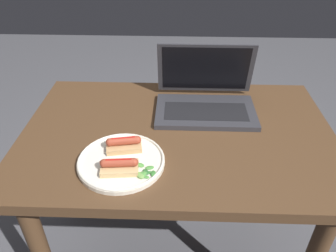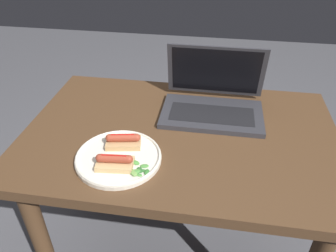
# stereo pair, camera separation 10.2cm
# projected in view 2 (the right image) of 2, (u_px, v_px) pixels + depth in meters

# --- Properties ---
(desk) EXTENTS (1.05, 0.69, 0.74)m
(desk) POSITION_uv_depth(u_px,v_px,m) (180.00, 158.00, 1.17)
(desk) COLOR #4C331E
(desk) RESTS_ON ground_plane
(laptop) EXTENTS (0.36, 0.26, 0.22)m
(laptop) POSITION_uv_depth(u_px,v_px,m) (213.00, 101.00, 1.18)
(laptop) COLOR #2D2D33
(laptop) RESTS_ON desk
(plate) EXTENTS (0.26, 0.26, 0.02)m
(plate) POSITION_uv_depth(u_px,v_px,m) (118.00, 157.00, 0.98)
(plate) COLOR silver
(plate) RESTS_ON desk
(sausage_toast_left) EXTENTS (0.11, 0.07, 0.04)m
(sausage_toast_left) POSITION_uv_depth(u_px,v_px,m) (115.00, 162.00, 0.93)
(sausage_toast_left) COLOR tan
(sausage_toast_left) RESTS_ON plate
(sausage_toast_middle) EXTENTS (0.11, 0.08, 0.04)m
(sausage_toast_middle) POSITION_uv_depth(u_px,v_px,m) (123.00, 141.00, 1.01)
(sausage_toast_middle) COLOR tan
(sausage_toast_middle) RESTS_ON plate
(salad_pile) EXTENTS (0.06, 0.07, 0.01)m
(salad_pile) POSITION_uv_depth(u_px,v_px,m) (138.00, 170.00, 0.92)
(salad_pile) COLOR #4C8E3D
(salad_pile) RESTS_ON plate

